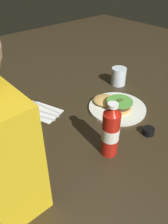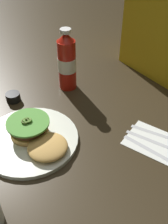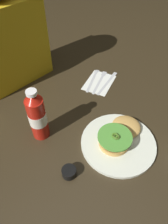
% 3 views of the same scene
% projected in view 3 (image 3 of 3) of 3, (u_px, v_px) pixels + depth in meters
% --- Properties ---
extents(ground_plane, '(3.00, 3.00, 0.00)m').
position_uv_depth(ground_plane, '(118.00, 137.00, 0.79)').
color(ground_plane, '#302617').
extents(dinner_plate, '(0.28, 0.28, 0.01)m').
position_uv_depth(dinner_plate, '(118.00, 143.00, 0.77)').
color(dinner_plate, silver).
rests_on(dinner_plate, ground_plane).
extents(burger_sandwich, '(0.21, 0.13, 0.05)m').
position_uv_depth(burger_sandwich, '(119.00, 135.00, 0.76)').
color(burger_sandwich, tan).
rests_on(burger_sandwich, dinner_plate).
extents(ketchup_bottle, '(0.06, 0.06, 0.22)m').
position_uv_depth(ketchup_bottle, '(37.00, 116.00, 0.73)').
color(ketchup_bottle, '#B31A0F').
rests_on(ketchup_bottle, ground_plane).
extents(condiment_cup, '(0.05, 0.05, 0.03)m').
position_uv_depth(condiment_cup, '(69.00, 172.00, 0.68)').
color(condiment_cup, black).
rests_on(condiment_cup, ground_plane).
extents(napkin, '(0.20, 0.17, 0.00)m').
position_uv_depth(napkin, '(99.00, 82.00, 1.01)').
color(napkin, white).
rests_on(napkin, ground_plane).
extents(butter_knife, '(0.20, 0.06, 0.00)m').
position_uv_depth(butter_knife, '(108.00, 81.00, 1.02)').
color(butter_knife, silver).
rests_on(butter_knife, napkin).
extents(fork_utensil, '(0.18, 0.09, 0.00)m').
position_uv_depth(fork_utensil, '(100.00, 80.00, 1.02)').
color(fork_utensil, silver).
rests_on(fork_utensil, napkin).
extents(spoon_utensil, '(0.17, 0.09, 0.00)m').
position_uv_depth(spoon_utensil, '(94.00, 76.00, 1.04)').
color(spoon_utensil, silver).
rests_on(spoon_utensil, napkin).
extents(diner_person, '(0.34, 0.19, 0.55)m').
position_uv_depth(diner_person, '(2.00, 30.00, 0.86)').
color(diner_person, gold).
rests_on(diner_person, ground_plane).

